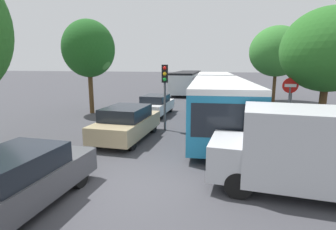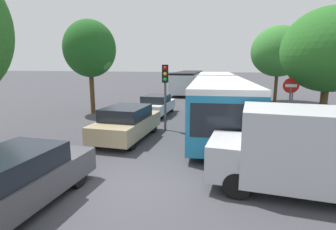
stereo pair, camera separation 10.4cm
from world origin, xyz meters
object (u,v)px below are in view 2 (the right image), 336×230
Objects in this scene: queued_car_tan at (127,123)px; direction_sign_post at (294,79)px; city_bus_rear at (188,80)px; queued_car_graphite at (16,179)px; articulated_bus at (217,94)px; queued_car_white at (157,105)px; white_van at (313,150)px; tree_left_mid at (91,50)px; traffic_light at (165,83)px; no_entry_sign at (290,98)px; tree_right_mid at (279,53)px; tree_right_near at (330,50)px.

direction_sign_post is (8.12, 5.12, 1.79)m from queued_car_tan.
city_bus_rear is 26.67m from queued_car_graphite.
articulated_bus is 7.36m from queued_car_tan.
white_van reaches higher than queued_car_white.
queued_car_white is at bearing 3.34° from tree_left_mid.
queued_car_tan is at bearing 29.57° from direction_sign_post.
traffic_light is 7.46m from direction_sign_post.
direction_sign_post is at bearing 165.62° from no_entry_sign.
tree_right_mid is at bearing -91.60° from white_van.
queued_car_tan is 0.76× the size of tree_right_near.
city_bus_rear is 20.09m from no_entry_sign.
direction_sign_post is 0.56× the size of tree_left_mid.
no_entry_sign is (7.46, -18.65, 0.44)m from city_bus_rear.
articulated_bus is 3.04× the size of tree_right_near.
queued_car_tan is 0.87× the size of white_van.
tree_left_mid is 1.08× the size of tree_right_near.
tree_right_mid is at bearing -44.89° from queued_car_white.
queued_car_tan is at bearing -75.90° from no_entry_sign.
no_entry_sign reaches higher than queued_car_white.
city_bus_rear is 4.10× the size of no_entry_sign.
traffic_light is at bearing -156.32° from queued_car_white.
traffic_light is 0.58× the size of tree_right_near.
no_entry_sign reaches higher than white_van.
no_entry_sign is (3.45, -4.41, 0.35)m from articulated_bus.
queued_car_white is at bearing 156.61° from tree_right_near.
queued_car_tan is at bearing -1.50° from queued_car_graphite.
traffic_light is 0.53× the size of tree_left_mid.
tree_left_mid is at bearing 161.84° from city_bus_rear.
city_bus_rear is at bearing 145.38° from tree_right_mid.
tree_right_mid reaches higher than no_entry_sign.
articulated_bus is 4.98× the size of direction_sign_post.
city_bus_rear reaches higher than queued_car_white.
queued_car_graphite is 0.64× the size of tree_right_mid.
articulated_bus is 4.48× the size of queued_car_white.
direction_sign_post is 9.36m from tree_right_mid.
white_van is at bearing -39.72° from tree_left_mid.
traffic_light is at bearing -179.78° from tree_right_near.
direction_sign_post is 3.48m from tree_right_near.
tree_left_mid is at bearing -107.67° from no_entry_sign.
queued_car_tan is 1.59× the size of no_entry_sign.
no_entry_sign is at bearing -90.67° from white_van.
traffic_light is (1.52, -18.48, 1.07)m from city_bus_rear.
queued_car_white is 5.81m from tree_left_mid.
no_entry_sign is at bearing 34.00° from articulated_bus.
articulated_bus is at bearing 139.60° from tree_right_near.
tree_left_mid is at bearing 165.00° from tree_right_near.
queued_car_white is (0.21, 12.09, -0.05)m from queued_car_graphite.
white_van is at bearing -117.56° from queued_car_tan.
queued_car_graphite reaches higher than queued_car_white.
queued_car_white is 1.18× the size of traffic_light.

